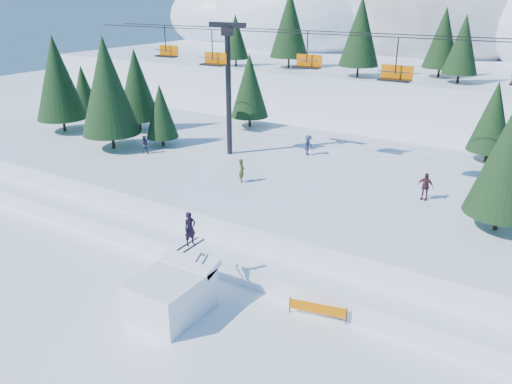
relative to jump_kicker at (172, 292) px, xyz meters
The scene contains 10 objects.
ground 1.97m from the jump_kicker, 51.94° to the right, with size 160.00×160.00×0.00m, color white.
mid_shelf 16.77m from the jump_kicker, 86.62° to the left, with size 70.00×22.00×2.50m, color white.
berm 6.83m from the jump_kicker, 81.64° to the left, with size 70.00×6.00×1.10m, color white.
mountain_ridge 72.74m from the jump_kicker, 93.26° to the left, with size 119.00×60.00×26.46m.
jump_kicker is the anchor object (origin of this frame).
chairlift 18.86m from the jump_kicker, 80.91° to the left, with size 46.00×3.21×10.28m.
conifer_stand 18.49m from the jump_kicker, 77.62° to the left, with size 61.35×17.42×9.34m.
distant_skiers 16.18m from the jump_kicker, 97.45° to the left, with size 23.16×9.03×1.79m.
banner_near 7.15m from the jump_kicker, 27.02° to the left, with size 2.80×0.65×0.90m.
banner_far 11.99m from the jump_kicker, 27.30° to the left, with size 2.82×0.51×0.90m.
Camera 1 is at (13.47, -14.41, 14.72)m, focal length 35.00 mm.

